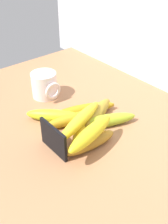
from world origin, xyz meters
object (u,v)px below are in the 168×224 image
banana_2 (80,130)px  banana_3 (106,121)px  banana_6 (89,143)px  banana_8 (91,133)px  banana_4 (85,109)px  coffee_mug (45,85)px  banana_1 (55,116)px  banana_5 (97,113)px  chalkboard_sign (54,140)px  banana_7 (80,120)px  banana_0 (74,118)px

banana_2 → banana_3: size_ratio=0.95×
banana_2 → banana_6: bearing=-15.2°
banana_8 → banana_6: bearing=159.4°
banana_3 → banana_4: bearing=-175.5°
coffee_mug → banana_1: 16.10cm
banana_3 → banana_5: (-4.55, 0.56, 0.16)cm
chalkboard_sign → banana_3: 18.59cm
banana_7 → banana_6: bearing=-18.0°
banana_2 → banana_8: size_ratio=0.99×
chalkboard_sign → banana_4: (-7.99, 17.77, -2.06)cm
banana_1 → banana_2: banana_1 is taller
coffee_mug → banana_5: size_ratio=0.59×
chalkboard_sign → banana_0: 13.83cm
coffee_mug → banana_4: bearing=12.1°
banana_0 → banana_2: 6.16cm
banana_6 → chalkboard_sign: bearing=-123.5°
banana_0 → banana_4: size_ratio=1.00×
banana_2 → banana_7: 3.46cm
coffee_mug → banana_8: (31.93, -6.27, 1.53)cm
banana_2 → banana_4: bearing=131.6°
banana_1 → banana_3: size_ratio=0.96×
banana_6 → banana_8: size_ratio=0.90×
banana_0 → chalkboard_sign: bearing=-61.6°
banana_3 → banana_6: size_ratio=1.17×
banana_1 → banana_4: size_ratio=0.91×
banana_3 → banana_7: banana_7 is taller
banana_0 → banana_7: banana_7 is taller
banana_7 → banana_1: bearing=-168.1°
banana_5 → banana_8: (9.86, -11.33, 3.92)cm
banana_2 → banana_5: 9.81cm
chalkboard_sign → coffee_mug: (-25.79, 13.97, 0.62)cm
banana_3 → banana_2: bearing=-100.5°
chalkboard_sign → banana_1: 13.77cm
banana_5 → chalkboard_sign: bearing=-78.9°
banana_2 → banana_8: banana_8 is taller
chalkboard_sign → banana_4: size_ratio=0.55×
banana_7 → banana_8: banana_8 is taller
chalkboard_sign → coffee_mug: coffee_mug is taller
banana_6 → banana_1: bearing=180.0°
banana_5 → banana_2: bearing=-72.7°
coffee_mug → banana_4: coffee_mug is taller
banana_4 → banana_5: size_ratio=1.15×
banana_3 → banana_5: bearing=173.0°
banana_2 → banana_7: bearing=130.0°
coffee_mug → banana_1: bearing=-22.0°
banana_4 → banana_8: size_ratio=1.10×
banana_8 → banana_5: bearing=131.0°
banana_4 → banana_5: bearing=16.4°
chalkboard_sign → banana_0: (-6.49, 12.02, -2.11)cm
coffee_mug → banana_2: size_ratio=0.57×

